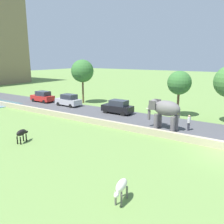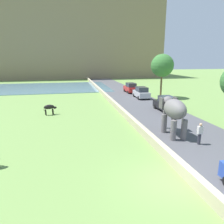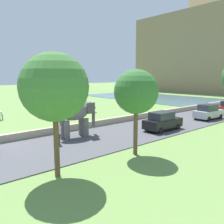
% 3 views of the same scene
% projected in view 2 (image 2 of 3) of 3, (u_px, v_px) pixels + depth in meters
% --- Properties ---
extents(ground_plane, '(220.00, 220.00, 0.00)m').
position_uv_depth(ground_plane, '(167.00, 183.00, 10.25)').
color(ground_plane, '#6B8E47').
extents(road_surface, '(7.00, 120.00, 0.06)m').
position_uv_depth(road_surface, '(136.00, 101.00, 30.21)').
color(road_surface, '#4C4C51').
rests_on(road_surface, ground).
extents(barrier_wall, '(0.40, 110.00, 0.65)m').
position_uv_depth(barrier_wall, '(113.00, 103.00, 27.48)').
color(barrier_wall, tan).
rests_on(barrier_wall, ground).
extents(lake, '(36.00, 18.00, 0.08)m').
position_uv_depth(lake, '(23.00, 88.00, 43.83)').
color(lake, slate).
rests_on(lake, ground).
extents(hill_distant, '(64.00, 28.00, 23.51)m').
position_uv_depth(hill_distant, '(62.00, 42.00, 72.66)').
color(hill_distant, '#897556').
rests_on(hill_distant, ground).
extents(elephant, '(1.54, 3.50, 2.99)m').
position_uv_depth(elephant, '(173.00, 111.00, 16.23)').
color(elephant, slate).
rests_on(elephant, ground).
extents(person_beside_elephant, '(0.36, 0.22, 1.63)m').
position_uv_depth(person_beside_elephant, '(200.00, 133.00, 14.63)').
color(person_beside_elephant, '#33333D').
rests_on(person_beside_elephant, ground).
extents(car_silver, '(1.92, 4.06, 1.80)m').
position_uv_depth(car_silver, '(141.00, 93.00, 32.39)').
color(car_silver, '#B7B7BC').
rests_on(car_silver, ground).
extents(car_red, '(1.80, 4.00, 1.80)m').
position_uv_depth(car_red, '(131.00, 88.00, 37.83)').
color(car_red, red).
rests_on(car_red, ground).
extents(car_black, '(1.81, 4.01, 1.80)m').
position_uv_depth(car_black, '(167.00, 104.00, 24.18)').
color(car_black, black).
rests_on(car_black, ground).
extents(cow_black, '(1.42, 0.75, 1.15)m').
position_uv_depth(cow_black, '(50.00, 107.00, 22.71)').
color(cow_black, black).
rests_on(cow_black, ground).
extents(tree_near, '(3.49, 3.49, 6.78)m').
position_uv_depth(tree_near, '(162.00, 66.00, 31.89)').
color(tree_near, brown).
rests_on(tree_near, ground).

